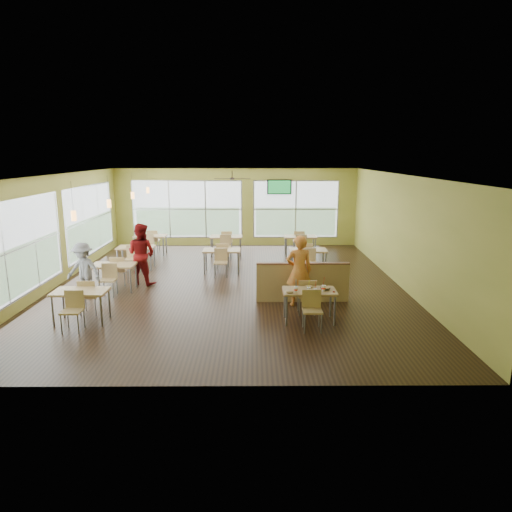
# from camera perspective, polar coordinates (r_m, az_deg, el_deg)

# --- Properties ---
(room) EXTENTS (12.00, 12.04, 3.20)m
(room) POSITION_cam_1_polar(r_m,az_deg,el_deg) (13.12, -3.51, 3.10)
(room) COLOR black
(room) RESTS_ON ground
(window_bays) EXTENTS (9.24, 10.24, 2.38)m
(window_bays) POSITION_cam_1_polar(r_m,az_deg,el_deg) (16.50, -12.18, 4.37)
(window_bays) COLOR white
(window_bays) RESTS_ON room
(main_table) EXTENTS (1.22, 1.52, 0.87)m
(main_table) POSITION_cam_1_polar(r_m,az_deg,el_deg) (10.48, 6.70, -4.87)
(main_table) COLOR tan
(main_table) RESTS_ON floor
(half_wall_divider) EXTENTS (2.40, 0.14, 1.04)m
(half_wall_divider) POSITION_cam_1_polar(r_m,az_deg,el_deg) (11.89, 5.84, -3.27)
(half_wall_divider) COLOR tan
(half_wall_divider) RESTS_ON floor
(dining_tables) EXTENTS (6.92, 8.72, 0.87)m
(dining_tables) POSITION_cam_1_polar(r_m,az_deg,el_deg) (15.07, -7.11, 0.52)
(dining_tables) COLOR tan
(dining_tables) RESTS_ON floor
(pendant_lights) EXTENTS (0.11, 7.31, 0.86)m
(pendant_lights) POSITION_cam_1_polar(r_m,az_deg,el_deg) (14.21, -16.50, 6.81)
(pendant_lights) COLOR #2D2119
(pendant_lights) RESTS_ON ceiling
(ceiling_fan) EXTENTS (1.25, 1.25, 0.29)m
(ceiling_fan) POSITION_cam_1_polar(r_m,az_deg,el_deg) (15.96, -3.00, 9.66)
(ceiling_fan) COLOR #2D2119
(ceiling_fan) RESTS_ON ceiling
(tv_backwall) EXTENTS (1.00, 0.07, 0.60)m
(tv_backwall) POSITION_cam_1_polar(r_m,az_deg,el_deg) (18.89, 2.94, 8.62)
(tv_backwall) COLOR black
(tv_backwall) RESTS_ON wall_back
(man_plaid) EXTENTS (0.71, 0.51, 1.81)m
(man_plaid) POSITION_cam_1_polar(r_m,az_deg,el_deg) (11.49, 5.39, -1.84)
(man_plaid) COLOR #CD4416
(man_plaid) RESTS_ON floor
(patron_maroon) EXTENTS (1.08, 0.97, 1.81)m
(patron_maroon) POSITION_cam_1_polar(r_m,az_deg,el_deg) (13.77, -14.14, 0.25)
(patron_maroon) COLOR maroon
(patron_maroon) RESTS_ON floor
(patron_grey) EXTENTS (1.08, 0.80, 1.50)m
(patron_grey) POSITION_cam_1_polar(r_m,az_deg,el_deg) (12.95, -20.76, -1.68)
(patron_grey) COLOR slate
(patron_grey) RESTS_ON floor
(cup_blue) EXTENTS (0.09, 0.09, 0.33)m
(cup_blue) POSITION_cam_1_polar(r_m,az_deg,el_deg) (10.23, 5.01, -4.18)
(cup_blue) COLOR white
(cup_blue) RESTS_ON main_table
(cup_yellow) EXTENTS (0.09, 0.09, 0.34)m
(cup_yellow) POSITION_cam_1_polar(r_m,az_deg,el_deg) (10.22, 6.61, -4.23)
(cup_yellow) COLOR white
(cup_yellow) RESTS_ON main_table
(cup_red_near) EXTENTS (0.08, 0.08, 0.30)m
(cup_red_near) POSITION_cam_1_polar(r_m,az_deg,el_deg) (10.21, 7.42, -4.31)
(cup_red_near) COLOR white
(cup_red_near) RESTS_ON main_table
(cup_red_far) EXTENTS (0.10, 0.10, 0.36)m
(cup_red_far) POSITION_cam_1_polar(r_m,az_deg,el_deg) (10.40, 8.45, -3.97)
(cup_red_far) COLOR white
(cup_red_far) RESTS_ON main_table
(food_basket) EXTENTS (0.24, 0.24, 0.05)m
(food_basket) POSITION_cam_1_polar(r_m,az_deg,el_deg) (10.53, 8.66, -4.00)
(food_basket) COLOR black
(food_basket) RESTS_ON main_table
(ketchup_cup) EXTENTS (0.05, 0.05, 0.02)m
(ketchup_cup) POSITION_cam_1_polar(r_m,az_deg,el_deg) (10.36, 9.72, -4.42)
(ketchup_cup) COLOR maroon
(ketchup_cup) RESTS_ON main_table
(wrapper_left) EXTENTS (0.20, 0.18, 0.04)m
(wrapper_left) POSITION_cam_1_polar(r_m,az_deg,el_deg) (10.19, 4.24, -4.50)
(wrapper_left) COLOR #A88A51
(wrapper_left) RESTS_ON main_table
(wrapper_mid) EXTENTS (0.19, 0.17, 0.05)m
(wrapper_mid) POSITION_cam_1_polar(r_m,az_deg,el_deg) (10.64, 6.65, -3.80)
(wrapper_mid) COLOR #A88A51
(wrapper_mid) RESTS_ON main_table
(wrapper_right) EXTENTS (0.14, 0.13, 0.03)m
(wrapper_right) POSITION_cam_1_polar(r_m,az_deg,el_deg) (10.23, 7.83, -4.56)
(wrapper_right) COLOR #A88A51
(wrapper_right) RESTS_ON main_table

